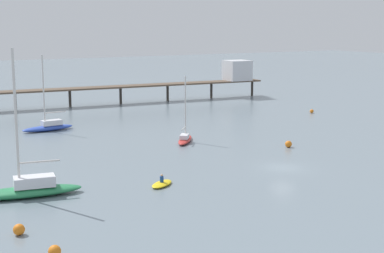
{
  "coord_description": "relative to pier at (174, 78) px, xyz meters",
  "views": [
    {
      "loc": [
        -38.59,
        -46.73,
        15.2
      ],
      "look_at": [
        0.0,
        19.25,
        1.5
      ],
      "focal_mm": 53.98,
      "sensor_mm": 36.0,
      "label": 1
    }
  ],
  "objects": [
    {
      "name": "ground_plane",
      "position": [
        -15.97,
        -53.66,
        -4.42
      ],
      "size": [
        400.0,
        400.0,
        0.0
      ],
      "primitive_type": "plane",
      "color": "slate"
    },
    {
      "name": "pier",
      "position": [
        0.0,
        0.0,
        0.0
      ],
      "size": [
        70.39,
        9.86,
        7.6
      ],
      "color": "brown",
      "rests_on": "ground_plane"
    },
    {
      "name": "sailboat_green",
      "position": [
        -42.25,
        -50.36,
        -3.62
      ],
      "size": [
        10.18,
        4.26,
        13.16
      ],
      "color": "#287F4C",
      "rests_on": "ground_plane"
    },
    {
      "name": "sailboat_red",
      "position": [
        -18.32,
        -36.63,
        -3.83
      ],
      "size": [
        4.97,
        5.66,
        8.52
      ],
      "color": "red",
      "rests_on": "ground_plane"
    },
    {
      "name": "sailboat_blue",
      "position": [
        -31.26,
        -19.72,
        -3.71
      ],
      "size": [
        7.63,
        2.61,
        10.85
      ],
      "color": "#2D4CB7",
      "rests_on": "ground_plane"
    },
    {
      "name": "dinghy_yellow",
      "position": [
        -30.32,
        -53.26,
        -4.22
      ],
      "size": [
        3.32,
        2.96,
        1.14
      ],
      "color": "yellow",
      "rests_on": "ground_plane"
    },
    {
      "name": "mooring_buoy_outer",
      "position": [
        12.59,
        -26.32,
        -4.08
      ],
      "size": [
        0.67,
        0.67,
        0.67
      ],
      "primitive_type": "sphere",
      "color": "orange",
      "rests_on": "ground_plane"
    },
    {
      "name": "mooring_buoy_far",
      "position": [
        -44.26,
        -64.84,
        -4.0
      ],
      "size": [
        0.85,
        0.85,
        0.85
      ],
      "primitive_type": "sphere",
      "color": "orange",
      "rests_on": "ground_plane"
    },
    {
      "name": "mooring_buoy_near",
      "position": [
        -8.84,
        -45.97,
        -3.99
      ],
      "size": [
        0.85,
        0.85,
        0.85
      ],
      "primitive_type": "sphere",
      "color": "orange",
      "rests_on": "ground_plane"
    },
    {
      "name": "mooring_buoy_inner",
      "position": [
        -45.28,
        -59.57,
        -3.99
      ],
      "size": [
        0.86,
        0.86,
        0.86
      ],
      "primitive_type": "sphere",
      "color": "orange",
      "rests_on": "ground_plane"
    }
  ]
}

